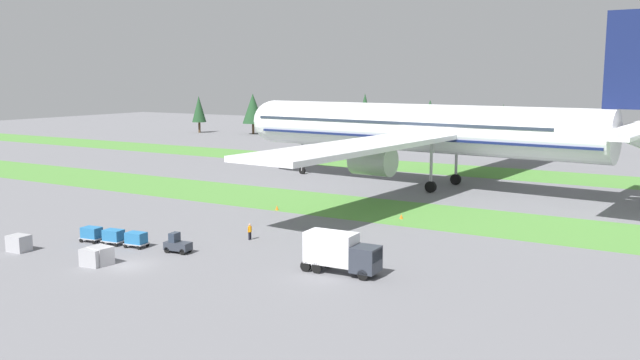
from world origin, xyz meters
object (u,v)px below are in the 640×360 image
cargo_dolly_second (114,236)px  catering_truck (340,252)px  cargo_dolly_third (92,233)px  uld_container_0 (19,243)px  cargo_dolly_lead (136,238)px  airliner (430,128)px  taxiway_marker_0 (401,216)px  baggage_tug (177,244)px  ground_crew_marshaller (250,231)px  taxiway_marker_1 (277,208)px  uld_container_1 (93,257)px  uld_container_2 (101,255)px

cargo_dolly_second → catering_truck: catering_truck is taller
cargo_dolly_second → cargo_dolly_third: bearing=-90.0°
uld_container_0 → catering_truck: bearing=17.3°
cargo_dolly_lead → airliner: bearing=161.0°
airliner → taxiway_marker_0: bearing=-161.3°
uld_container_0 → taxiway_marker_0: bearing=52.1°
cargo_dolly_third → catering_truck: size_ratio=0.34×
baggage_tug → ground_crew_marshaller: 8.43m
uld_container_0 → taxiway_marker_1: size_ratio=3.33×
baggage_tug → uld_container_0: (-13.81, -7.62, -0.00)m
taxiway_marker_1 → uld_container_1: bearing=-89.2°
uld_container_2 → ground_crew_marshaller: bearing=67.6°
airliner → taxiway_marker_0: airliner is taller
catering_truck → cargo_dolly_lead: bearing=-85.6°
cargo_dolly_lead → cargo_dolly_second: same height
ground_crew_marshaller → uld_container_0: (-16.74, -15.53, -0.13)m
uld_container_1 → airliner: bearing=80.7°
taxiway_marker_1 → uld_container_0: bearing=-108.3°
uld_container_0 → cargo_dolly_lead: bearing=38.6°
baggage_tug → airliner: bearing=166.3°
airliner → uld_container_0: bearing=165.5°
taxiway_marker_0 → taxiway_marker_1: bearing=-168.6°
uld_container_1 → taxiway_marker_1: size_ratio=3.33×
uld_container_0 → baggage_tug: bearing=28.9°
baggage_tug → ground_crew_marshaller: (2.93, 7.91, 0.13)m
cargo_dolly_third → uld_container_1: size_ratio=1.18×
taxiway_marker_0 → ground_crew_marshaller: bearing=-117.4°
cargo_dolly_third → taxiway_marker_0: bearing=133.1°
cargo_dolly_lead → taxiway_marker_0: cargo_dolly_lead is taller
uld_container_2 → baggage_tug: bearing=65.2°
taxiway_marker_1 → cargo_dolly_third: bearing=-106.2°
cargo_dolly_lead → catering_truck: 22.33m
cargo_dolly_third → catering_truck: (27.92, 3.28, 1.03)m
uld_container_1 → taxiway_marker_0: uld_container_1 is taller
baggage_tug → uld_container_2: baggage_tug is taller
airliner → taxiway_marker_1: 30.62m
taxiway_marker_1 → cargo_dolly_lead: bearing=-93.0°
airliner → cargo_dolly_lead: 52.77m
uld_container_0 → uld_container_1: 10.46m
catering_truck → baggage_tug: bearing=-85.6°
taxiway_marker_0 → taxiway_marker_1: (-16.08, -3.23, 0.02)m
uld_container_2 → taxiway_marker_1: bearing=91.2°
uld_container_1 → taxiway_marker_0: (15.66, 33.44, -0.52)m
ground_crew_marshaller → baggage_tug: bearing=-12.5°
uld_container_0 → taxiway_marker_0: uld_container_0 is taller
uld_container_0 → cargo_dolly_second: bearing=48.4°
baggage_tug → uld_container_2: (-3.13, -6.78, 0.02)m
baggage_tug → taxiway_marker_1: bearing=-177.3°
airliner → uld_container_1: airliner is taller
taxiway_marker_1 → uld_container_2: bearing=-88.8°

